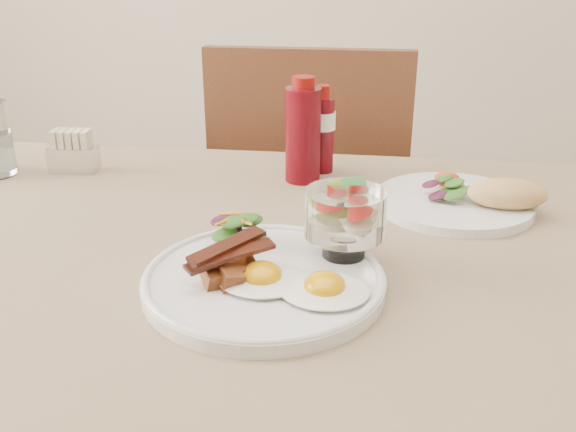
% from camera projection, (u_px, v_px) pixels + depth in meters
% --- Properties ---
extents(table, '(1.33, 0.88, 0.75)m').
position_uv_depth(table, '(264.00, 317.00, 0.85)').
color(table, brown).
rests_on(table, ground).
extents(chair_far, '(0.42, 0.42, 0.93)m').
position_uv_depth(chair_far, '(311.00, 217.00, 1.51)').
color(chair_far, brown).
rests_on(chair_far, ground).
extents(main_plate, '(0.28, 0.28, 0.02)m').
position_uv_depth(main_plate, '(264.00, 282.00, 0.74)').
color(main_plate, silver).
rests_on(main_plate, table).
extents(fried_eggs, '(0.20, 0.14, 0.03)m').
position_uv_depth(fried_eggs, '(293.00, 283.00, 0.70)').
color(fried_eggs, white).
rests_on(fried_eggs, main_plate).
extents(bacon_potato_pile, '(0.10, 0.09, 0.04)m').
position_uv_depth(bacon_potato_pile, '(229.00, 264.00, 0.72)').
color(bacon_potato_pile, brown).
rests_on(bacon_potato_pile, main_plate).
extents(side_salad, '(0.08, 0.08, 0.04)m').
position_uv_depth(side_salad, '(238.00, 231.00, 0.80)').
color(side_salad, '#1E4813').
rests_on(side_salad, main_plate).
extents(fruit_cup, '(0.10, 0.10, 0.10)m').
position_uv_depth(fruit_cup, '(345.00, 214.00, 0.76)').
color(fruit_cup, white).
rests_on(fruit_cup, main_plate).
extents(second_plate, '(0.25, 0.24, 0.06)m').
position_uv_depth(second_plate, '(466.00, 199.00, 0.96)').
color(second_plate, silver).
rests_on(second_plate, table).
extents(ketchup_bottle, '(0.07, 0.07, 0.17)m').
position_uv_depth(ketchup_bottle, '(303.00, 133.00, 1.04)').
color(ketchup_bottle, '#51040C').
rests_on(ketchup_bottle, table).
extents(hot_sauce_bottle, '(0.05, 0.05, 0.15)m').
position_uv_depth(hot_sauce_bottle, '(323.00, 131.00, 1.09)').
color(hot_sauce_bottle, '#51040C').
rests_on(hot_sauce_bottle, table).
extents(sugar_caddy, '(0.08, 0.05, 0.07)m').
position_uv_depth(sugar_caddy, '(73.00, 153.00, 1.11)').
color(sugar_caddy, silver).
rests_on(sugar_caddy, table).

